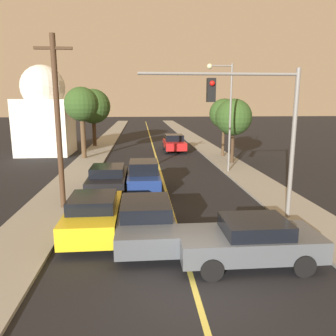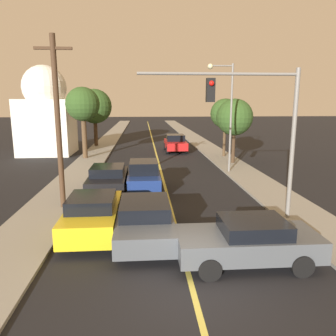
{
  "view_description": "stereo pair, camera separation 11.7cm",
  "coord_description": "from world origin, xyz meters",
  "px_view_note": "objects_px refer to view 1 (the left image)",
  "views": [
    {
      "loc": [
        -1.38,
        -7.87,
        4.93
      ],
      "look_at": [
        0.0,
        8.41,
        1.6
      ],
      "focal_mm": 35.0,
      "sensor_mm": 36.0,
      "label": 1
    },
    {
      "loc": [
        -1.26,
        -7.88,
        4.93
      ],
      "look_at": [
        0.0,
        8.41,
        1.6
      ],
      "focal_mm": 35.0,
      "sensor_mm": 36.0,
      "label": 2
    }
  ],
  "objects_px": {
    "car_near_lane_front": "(146,218)",
    "car_far_oncoming": "(174,143)",
    "streetlamp_right": "(225,104)",
    "car_near_lane_second": "(144,176)",
    "traffic_signal_mast": "(257,116)",
    "tree_right_far": "(224,114)",
    "car_crossing_right": "(250,240)",
    "utility_pole_left": "(58,121)",
    "domed_building_left": "(45,113)",
    "car_outer_lane_front": "(94,214)",
    "tree_right_near": "(234,117)",
    "tree_left_far": "(93,107)",
    "tree_left_near": "(82,105)",
    "car_outer_lane_second": "(108,179)"
  },
  "relations": [
    {
      "from": "tree_left_near",
      "to": "car_near_lane_front",
      "type": "bearing_deg",
      "value": -73.72
    },
    {
      "from": "tree_left_far",
      "to": "domed_building_left",
      "type": "height_order",
      "value": "domed_building_left"
    },
    {
      "from": "car_far_oncoming",
      "to": "tree_right_far",
      "type": "distance_m",
      "value": 6.24
    },
    {
      "from": "car_near_lane_second",
      "to": "streetlamp_right",
      "type": "relative_size",
      "value": 0.59
    },
    {
      "from": "car_near_lane_second",
      "to": "streetlamp_right",
      "type": "height_order",
      "value": "streetlamp_right"
    },
    {
      "from": "car_near_lane_second",
      "to": "traffic_signal_mast",
      "type": "distance_m",
      "value": 7.54
    },
    {
      "from": "car_crossing_right",
      "to": "car_outer_lane_front",
      "type": "bearing_deg",
      "value": 61.88
    },
    {
      "from": "tree_left_far",
      "to": "car_far_oncoming",
      "type": "bearing_deg",
      "value": -27.5
    },
    {
      "from": "car_near_lane_front",
      "to": "car_near_lane_second",
      "type": "height_order",
      "value": "car_near_lane_second"
    },
    {
      "from": "car_near_lane_second",
      "to": "car_crossing_right",
      "type": "relative_size",
      "value": 0.99
    },
    {
      "from": "car_near_lane_front",
      "to": "car_near_lane_second",
      "type": "bearing_deg",
      "value": 90.0
    },
    {
      "from": "traffic_signal_mast",
      "to": "streetlamp_right",
      "type": "bearing_deg",
      "value": 83.22
    },
    {
      "from": "tree_left_near",
      "to": "tree_right_far",
      "type": "xyz_separation_m",
      "value": [
        12.22,
        -0.02,
        -0.77
      ]
    },
    {
      "from": "car_outer_lane_second",
      "to": "car_far_oncoming",
      "type": "bearing_deg",
      "value": 70.72
    },
    {
      "from": "car_near_lane_front",
      "to": "streetlamp_right",
      "type": "xyz_separation_m",
      "value": [
        5.58,
        10.79,
        3.98
      ]
    },
    {
      "from": "car_near_lane_second",
      "to": "traffic_signal_mast",
      "type": "height_order",
      "value": "traffic_signal_mast"
    },
    {
      "from": "streetlamp_right",
      "to": "car_near_lane_front",
      "type": "bearing_deg",
      "value": -117.35
    },
    {
      "from": "streetlamp_right",
      "to": "tree_right_near",
      "type": "xyz_separation_m",
      "value": [
        1.55,
        3.18,
        -1.05
      ]
    },
    {
      "from": "tree_right_far",
      "to": "car_crossing_right",
      "type": "bearing_deg",
      "value": -101.83
    },
    {
      "from": "car_near_lane_front",
      "to": "tree_left_far",
      "type": "bearing_deg",
      "value": 101.59
    },
    {
      "from": "car_outer_lane_front",
      "to": "car_near_lane_second",
      "type": "bearing_deg",
      "value": 71.67
    },
    {
      "from": "car_outer_lane_second",
      "to": "tree_right_far",
      "type": "xyz_separation_m",
      "value": [
        9.13,
        10.97,
        3.06
      ]
    },
    {
      "from": "streetlamp_right",
      "to": "tree_left_far",
      "type": "distance_m",
      "value": 18.08
    },
    {
      "from": "car_near_lane_front",
      "to": "car_far_oncoming",
      "type": "relative_size",
      "value": 1.1
    },
    {
      "from": "streetlamp_right",
      "to": "tree_left_near",
      "type": "distance_m",
      "value": 12.41
    },
    {
      "from": "car_near_lane_front",
      "to": "car_far_oncoming",
      "type": "distance_m",
      "value": 21.18
    },
    {
      "from": "car_near_lane_front",
      "to": "tree_right_near",
      "type": "height_order",
      "value": "tree_right_near"
    },
    {
      "from": "car_outer_lane_second",
      "to": "tree_left_far",
      "type": "xyz_separation_m",
      "value": [
        -3.25,
        19.08,
        3.57
      ]
    },
    {
      "from": "utility_pole_left",
      "to": "domed_building_left",
      "type": "height_order",
      "value": "domed_building_left"
    },
    {
      "from": "streetlamp_right",
      "to": "car_outer_lane_front",
      "type": "bearing_deg",
      "value": -126.34
    },
    {
      "from": "traffic_signal_mast",
      "to": "tree_right_near",
      "type": "height_order",
      "value": "traffic_signal_mast"
    },
    {
      "from": "car_far_oncoming",
      "to": "traffic_signal_mast",
      "type": "xyz_separation_m",
      "value": [
        1.26,
        -19.49,
        3.49
      ]
    },
    {
      "from": "traffic_signal_mast",
      "to": "streetlamp_right",
      "type": "relative_size",
      "value": 0.87
    },
    {
      "from": "utility_pole_left",
      "to": "domed_building_left",
      "type": "relative_size",
      "value": 0.93
    },
    {
      "from": "traffic_signal_mast",
      "to": "streetlamp_right",
      "type": "height_order",
      "value": "streetlamp_right"
    },
    {
      "from": "car_far_oncoming",
      "to": "tree_left_near",
      "type": "distance_m",
      "value": 9.8
    },
    {
      "from": "car_near_lane_front",
      "to": "utility_pole_left",
      "type": "relative_size",
      "value": 0.64
    },
    {
      "from": "car_crossing_right",
      "to": "utility_pole_left",
      "type": "bearing_deg",
      "value": 50.12
    },
    {
      "from": "tree_right_far",
      "to": "domed_building_left",
      "type": "relative_size",
      "value": 0.62
    },
    {
      "from": "car_near_lane_front",
      "to": "tree_right_far",
      "type": "xyz_separation_m",
      "value": [
        7.19,
        17.2,
        3.09
      ]
    },
    {
      "from": "car_crossing_right",
      "to": "tree_right_near",
      "type": "height_order",
      "value": "tree_right_near"
    },
    {
      "from": "tree_right_near",
      "to": "domed_building_left",
      "type": "distance_m",
      "value": 17.42
    },
    {
      "from": "traffic_signal_mast",
      "to": "tree_right_near",
      "type": "relative_size",
      "value": 1.26
    },
    {
      "from": "car_near_lane_front",
      "to": "car_near_lane_second",
      "type": "relative_size",
      "value": 1.15
    },
    {
      "from": "car_near_lane_front",
      "to": "domed_building_left",
      "type": "distance_m",
      "value": 22.62
    },
    {
      "from": "car_far_oncoming",
      "to": "tree_left_near",
      "type": "relative_size",
      "value": 0.74
    },
    {
      "from": "tree_right_far",
      "to": "domed_building_left",
      "type": "distance_m",
      "value": 16.55
    },
    {
      "from": "car_outer_lane_second",
      "to": "streetlamp_right",
      "type": "height_order",
      "value": "streetlamp_right"
    },
    {
      "from": "utility_pole_left",
      "to": "tree_right_near",
      "type": "bearing_deg",
      "value": 43.52
    },
    {
      "from": "car_near_lane_second",
      "to": "car_crossing_right",
      "type": "bearing_deg",
      "value": -69.82
    }
  ]
}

